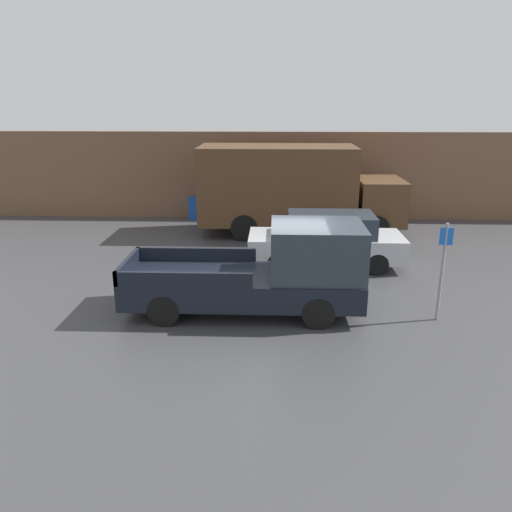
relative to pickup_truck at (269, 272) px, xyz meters
The scene contains 7 objects.
ground_plane 1.20m from the pickup_truck, 71.13° to the left, with size 60.00×60.00×0.00m, color #3D3D3F.
building_wall 10.11m from the pickup_truck, 88.80° to the left, with size 28.00×0.15×3.68m.
pickup_truck is the anchor object (origin of this frame).
car 3.98m from the pickup_truck, 64.10° to the left, with size 4.71×1.82×1.65m.
delivery_truck 7.58m from the pickup_truck, 84.36° to the left, with size 7.61×2.60×3.32m.
parking_sign 3.99m from the pickup_truck, ahead, with size 0.30×0.07×2.34m.
newspaper_box 10.32m from the pickup_truck, 109.00° to the left, with size 0.45×0.40×0.95m.
Camera 1 is at (-0.10, -11.90, 4.98)m, focal length 35.00 mm.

